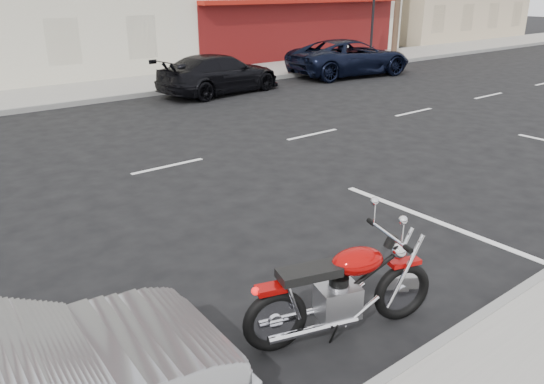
{
  "coord_description": "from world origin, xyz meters",
  "views": [
    {
      "loc": [
        -6.71,
        -9.37,
        3.44
      ],
      "look_at": [
        -2.5,
        -4.06,
        0.8
      ],
      "focal_mm": 35.0,
      "sensor_mm": 36.0,
      "label": 1
    }
  ],
  "objects_px": {
    "suv_far": "(350,57)",
    "car_far": "(219,74)",
    "traffic_light": "(375,6)",
    "fire_hydrant": "(348,52)",
    "motorcycle": "(405,279)"
  },
  "relations": [
    {
      "from": "fire_hydrant",
      "to": "car_far",
      "type": "bearing_deg",
      "value": -164.1
    },
    {
      "from": "fire_hydrant",
      "to": "car_far",
      "type": "xyz_separation_m",
      "value": [
        -8.81,
        -2.51,
        0.13
      ]
    },
    {
      "from": "suv_far",
      "to": "fire_hydrant",
      "type": "bearing_deg",
      "value": -36.73
    },
    {
      "from": "fire_hydrant",
      "to": "suv_far",
      "type": "bearing_deg",
      "value": -134.68
    },
    {
      "from": "fire_hydrant",
      "to": "motorcycle",
      "type": "relative_size",
      "value": 0.34
    },
    {
      "from": "suv_far",
      "to": "car_far",
      "type": "distance_m",
      "value": 6.28
    },
    {
      "from": "suv_far",
      "to": "car_far",
      "type": "height_order",
      "value": "suv_far"
    },
    {
      "from": "traffic_light",
      "to": "car_far",
      "type": "distance_m",
      "value": 10.74
    },
    {
      "from": "traffic_light",
      "to": "suv_far",
      "type": "distance_m",
      "value": 5.03
    },
    {
      "from": "traffic_light",
      "to": "motorcycle",
      "type": "bearing_deg",
      "value": -137.42
    },
    {
      "from": "traffic_light",
      "to": "car_far",
      "type": "xyz_separation_m",
      "value": [
        -10.31,
        -2.34,
        -1.9
      ]
    },
    {
      "from": "car_far",
      "to": "traffic_light",
      "type": "bearing_deg",
      "value": -84.1
    },
    {
      "from": "suv_far",
      "to": "car_far",
      "type": "bearing_deg",
      "value": 97.54
    },
    {
      "from": "traffic_light",
      "to": "fire_hydrant",
      "type": "bearing_deg",
      "value": 173.64
    },
    {
      "from": "motorcycle",
      "to": "traffic_light",
      "type": "bearing_deg",
      "value": 59.52
    }
  ]
}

